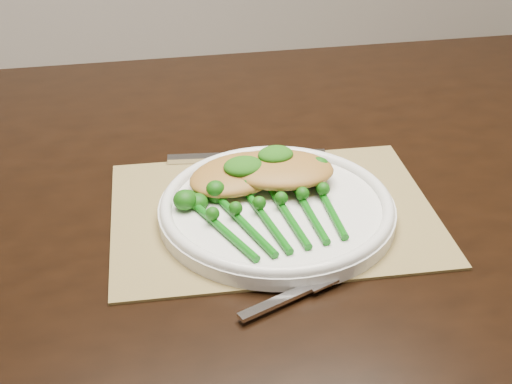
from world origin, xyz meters
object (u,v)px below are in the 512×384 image
object	(u,v)px
broccolini_bundle	(276,216)
dinner_plate	(277,208)
placemat	(273,212)
chicken_fillet_left	(239,174)
dining_table	(285,363)

from	to	relation	value
broccolini_bundle	dinner_plate	bearing A→B (deg)	65.41
placemat	dinner_plate	world-z (taller)	dinner_plate
chicken_fillet_left	broccolini_bundle	bearing A→B (deg)	-96.82
placemat	dinner_plate	size ratio (longest dim) A/B	1.38
placemat	chicken_fillet_left	world-z (taller)	chicken_fillet_left
dinner_plate	chicken_fillet_left	world-z (taller)	chicken_fillet_left
dining_table	placemat	distance (m)	0.39
placemat	chicken_fillet_left	bearing A→B (deg)	128.86
chicken_fillet_left	broccolini_bundle	distance (m)	0.10
dinner_plate	placemat	bearing A→B (deg)	89.95
placemat	chicken_fillet_left	size ratio (longest dim) A/B	2.93
dinner_plate	dining_table	bearing A→B (deg)	60.83
dining_table	broccolini_bundle	world-z (taller)	broccolini_bundle
dinner_plate	broccolini_bundle	distance (m)	0.03
dinner_plate	chicken_fillet_left	distance (m)	0.07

